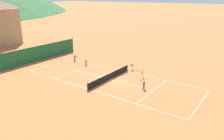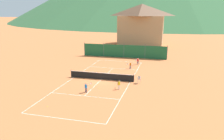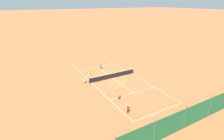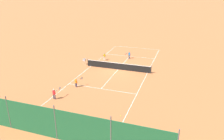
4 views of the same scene
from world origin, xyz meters
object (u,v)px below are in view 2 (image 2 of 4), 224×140
object	(u,v)px
player_far_service	(119,84)
ball_hopper	(139,78)
tennis_net	(101,76)
player_far_baseline	(86,87)
player_near_baseline	(138,61)
tennis_ball_by_net_right	(100,61)
tennis_ball_mid_court	(99,88)
alpine_chalet	(141,24)
tennis_ball_by_net_left	(91,86)
tennis_ball_alley_right	(47,106)
player_near_service	(130,65)
tennis_ball_alley_left	(91,74)

from	to	relation	value
player_far_service	ball_hopper	distance (m)	3.50
tennis_net	player_far_baseline	bearing A→B (deg)	-92.22
player_near_baseline	tennis_ball_by_net_right	distance (m)	7.35
tennis_ball_mid_court	alpine_chalet	size ratio (longest dim) A/B	0.01
tennis_net	ball_hopper	bearing A→B (deg)	-4.20
tennis_net	tennis_ball_by_net_left	world-z (taller)	tennis_net
ball_hopper	alpine_chalet	world-z (taller)	alpine_chalet
player_far_baseline	tennis_ball_alley_right	distance (m)	5.34
player_near_baseline	ball_hopper	bearing A→B (deg)	-80.92
tennis_net	player_near_service	xyz separation A→B (m)	(2.84, 6.82, 0.15)
tennis_net	alpine_chalet	xyz separation A→B (m)	(1.01, 34.88, 5.32)
player_far_baseline	player_far_service	xyz separation A→B (m)	(3.46, 2.02, -0.01)
tennis_ball_by_net_left	alpine_chalet	xyz separation A→B (m)	(1.40, 38.05, 5.79)
player_near_baseline	player_far_service	xyz separation A→B (m)	(-0.36, -13.35, -0.03)
player_near_service	tennis_ball_mid_court	bearing A→B (deg)	-100.82
tennis_ball_by_net_left	alpine_chalet	size ratio (longest dim) A/B	0.01
alpine_chalet	player_near_baseline	bearing A→B (deg)	-83.99
player_far_service	alpine_chalet	distance (m)	38.52
player_far_baseline	tennis_ball_mid_court	xyz separation A→B (m)	(1.03, 1.53, -0.63)
alpine_chalet	tennis_ball_mid_court	bearing A→B (deg)	-90.27
player_far_baseline	player_near_baseline	size ratio (longest dim) A/B	0.97
alpine_chalet	tennis_ball_alley_left	bearing A→B (deg)	-95.90
player_near_baseline	tennis_ball_alley_left	size ratio (longest dim) A/B	17.60
tennis_ball_alley_left	player_near_baseline	bearing A→B (deg)	53.04
player_near_service	player_near_baseline	bearing A→B (deg)	76.83
tennis_ball_alley_left	ball_hopper	distance (m)	8.11
player_far_baseline	ball_hopper	xyz separation A→B (m)	(5.50, 4.85, -0.00)
player_far_baseline	ball_hopper	bearing A→B (deg)	41.41
player_far_baseline	tennis_ball_alley_left	size ratio (longest dim) A/B	17.15
player_far_baseline	player_far_service	bearing A→B (deg)	30.29
player_far_service	player_near_service	bearing A→B (deg)	92.33
player_far_baseline	player_far_service	world-z (taller)	player_far_baseline
tennis_net	player_near_baseline	xyz separation A→B (m)	(3.62, 10.13, 0.18)
player_far_service	tennis_ball_by_net_right	size ratio (longest dim) A/B	16.81
tennis_net	player_near_service	size ratio (longest dim) A/B	8.27
player_near_baseline	ball_hopper	world-z (taller)	player_near_baseline
tennis_net	alpine_chalet	size ratio (longest dim) A/B	0.71
ball_hopper	tennis_ball_by_net_left	bearing A→B (deg)	-153.94
player_far_service	tennis_ball_by_net_right	world-z (taller)	player_far_service
player_near_service	player_near_baseline	distance (m)	3.40
player_far_service	ball_hopper	world-z (taller)	player_far_service
tennis_net	tennis_ball_by_net_right	world-z (taller)	tennis_net
player_near_service	alpine_chalet	size ratio (longest dim) A/B	0.09
tennis_ball_by_net_right	tennis_ball_mid_court	size ratio (longest dim) A/B	1.00
tennis_ball_by_net_right	alpine_chalet	size ratio (longest dim) A/B	0.01
tennis_net	player_near_service	world-z (taller)	player_near_service
tennis_net	player_far_baseline	xyz separation A→B (m)	(-0.20, -5.24, 0.16)
tennis_ball_by_net_left	tennis_ball_mid_court	bearing A→B (deg)	-23.95
tennis_ball_alley_right	player_near_service	bearing A→B (deg)	72.32
tennis_ball_alley_right	ball_hopper	bearing A→B (deg)	50.90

